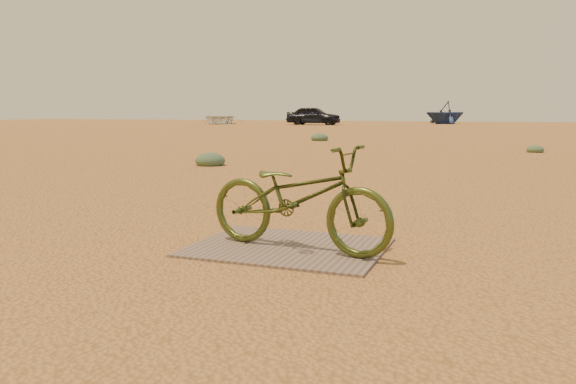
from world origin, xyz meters
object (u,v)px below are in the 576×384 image
(plywood_board, at_px, (288,247))
(car, at_px, (314,116))
(boat_near_left, at_px, (219,118))
(bicycle, at_px, (298,197))
(boat_far_left, at_px, (445,112))

(plywood_board, bearing_deg, car, 107.83)
(car, relative_size, boat_near_left, 0.83)
(bicycle, distance_m, boat_near_left, 47.07)
(boat_far_left, bearing_deg, plywood_board, -37.55)
(boat_near_left, height_order, boat_far_left, boat_far_left)
(bicycle, relative_size, car, 0.38)
(bicycle, bearing_deg, plywood_board, 65.71)
(boat_near_left, bearing_deg, bicycle, -77.13)
(plywood_board, height_order, boat_far_left, boat_far_left)
(plywood_board, distance_m, boat_near_left, 46.94)
(bicycle, xyz_separation_m, boat_near_left, (-22.43, 41.38, 0.09))
(plywood_board, xyz_separation_m, boat_near_left, (-22.31, 41.30, 0.55))
(plywood_board, distance_m, car, 42.92)
(bicycle, distance_m, boat_far_left, 48.28)
(plywood_board, xyz_separation_m, car, (-13.14, 40.85, 0.76))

